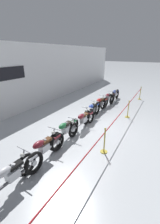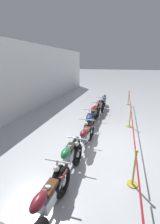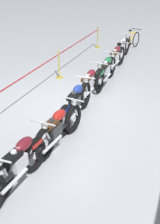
{
  "view_description": "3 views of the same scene",
  "coord_description": "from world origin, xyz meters",
  "px_view_note": "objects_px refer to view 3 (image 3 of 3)",
  "views": [
    {
      "loc": [
        -6.6,
        -2.69,
        3.63
      ],
      "look_at": [
        -0.86,
        0.56,
        0.99
      ],
      "focal_mm": 24.0,
      "sensor_mm": 36.0,
      "label": 1
    },
    {
      "loc": [
        -5.31,
        -0.65,
        3.08
      ],
      "look_at": [
        1.31,
        1.26,
        0.76
      ],
      "focal_mm": 24.0,
      "sensor_mm": 36.0,
      "label": 2
    },
    {
      "loc": [
        6.81,
        3.24,
        3.87
      ],
      "look_at": [
        1.4,
        1.05,
        0.67
      ],
      "focal_mm": 45.0,
      "sensor_mm": 36.0,
      "label": 3
    }
  ],
  "objects_px": {
    "motorcycle_maroon_3": "(89,85)",
    "bicycle": "(132,41)",
    "motorcycle_maroon_1": "(115,58)",
    "stanchion_far_left": "(53,61)",
    "motorcycle_blue_4": "(75,104)",
    "motorcycle_green_2": "(106,71)",
    "motorcycle_red_5": "(56,131)",
    "motorcycle_maroon_6": "(20,164)",
    "stanchion_mid_left": "(59,69)",
    "motorcycle_silver_0": "(122,49)"
  },
  "relations": [
    {
      "from": "motorcycle_green_2",
      "to": "motorcycle_maroon_6",
      "type": "distance_m",
      "value": 5.37
    },
    {
      "from": "motorcycle_maroon_6",
      "to": "motorcycle_maroon_1",
      "type": "bearing_deg",
      "value": -179.42
    },
    {
      "from": "motorcycle_maroon_1",
      "to": "stanchion_far_left",
      "type": "bearing_deg",
      "value": -40.37
    },
    {
      "from": "motorcycle_blue_4",
      "to": "motorcycle_maroon_6",
      "type": "distance_m",
      "value": 2.68
    },
    {
      "from": "motorcycle_silver_0",
      "to": "motorcycle_maroon_6",
      "type": "bearing_deg",
      "value": 1.26
    },
    {
      "from": "motorcycle_green_2",
      "to": "motorcycle_blue_4",
      "type": "height_order",
      "value": "motorcycle_blue_4"
    },
    {
      "from": "motorcycle_green_2",
      "to": "motorcycle_maroon_3",
      "type": "relative_size",
      "value": 0.93
    },
    {
      "from": "motorcycle_blue_4",
      "to": "motorcycle_maroon_6",
      "type": "relative_size",
      "value": 0.95
    },
    {
      "from": "motorcycle_green_2",
      "to": "motorcycle_red_5",
      "type": "bearing_deg",
      "value": 1.15
    },
    {
      "from": "motorcycle_maroon_6",
      "to": "motorcycle_green_2",
      "type": "bearing_deg",
      "value": 179.82
    },
    {
      "from": "motorcycle_maroon_1",
      "to": "motorcycle_maroon_6",
      "type": "height_order",
      "value": "motorcycle_maroon_6"
    },
    {
      "from": "motorcycle_maroon_1",
      "to": "motorcycle_maroon_3",
      "type": "xyz_separation_m",
      "value": [
        2.78,
        -0.06,
        -0.02
      ]
    },
    {
      "from": "motorcycle_green_2",
      "to": "stanchion_far_left",
      "type": "bearing_deg",
      "value": -74.11
    },
    {
      "from": "motorcycle_maroon_6",
      "to": "stanchion_mid_left",
      "type": "relative_size",
      "value": 2.37
    },
    {
      "from": "motorcycle_red_5",
      "to": "bicycle",
      "type": "xyz_separation_m",
      "value": [
        -8.68,
        -0.24,
        -0.07
      ]
    },
    {
      "from": "motorcycle_blue_4",
      "to": "bicycle",
      "type": "bearing_deg",
      "value": -178.89
    },
    {
      "from": "motorcycle_green_2",
      "to": "stanchion_mid_left",
      "type": "distance_m",
      "value": 1.77
    },
    {
      "from": "motorcycle_silver_0",
      "to": "motorcycle_green_2",
      "type": "relative_size",
      "value": 1.05
    },
    {
      "from": "motorcycle_maroon_1",
      "to": "stanchion_mid_left",
      "type": "xyz_separation_m",
      "value": [
        1.55,
        -1.68,
        -0.12
      ]
    },
    {
      "from": "motorcycle_maroon_3",
      "to": "stanchion_mid_left",
      "type": "xyz_separation_m",
      "value": [
        -1.23,
        -1.61,
        -0.1
      ]
    },
    {
      "from": "motorcycle_maroon_1",
      "to": "motorcycle_red_5",
      "type": "xyz_separation_m",
      "value": [
        5.54,
        0.17,
        -0.01
      ]
    },
    {
      "from": "motorcycle_silver_0",
      "to": "stanchion_far_left",
      "type": "height_order",
      "value": "stanchion_far_left"
    },
    {
      "from": "motorcycle_maroon_3",
      "to": "motorcycle_maroon_6",
      "type": "relative_size",
      "value": 0.96
    },
    {
      "from": "motorcycle_silver_0",
      "to": "motorcycle_maroon_1",
      "type": "height_order",
      "value": "motorcycle_silver_0"
    },
    {
      "from": "motorcycle_green_2",
      "to": "bicycle",
      "type": "height_order",
      "value": "bicycle"
    },
    {
      "from": "motorcycle_silver_0",
      "to": "motorcycle_blue_4",
      "type": "height_order",
      "value": "motorcycle_blue_4"
    },
    {
      "from": "motorcycle_red_5",
      "to": "motorcycle_maroon_3",
      "type": "bearing_deg",
      "value": -175.22
    },
    {
      "from": "motorcycle_green_2",
      "to": "motorcycle_red_5",
      "type": "distance_m",
      "value": 4.07
    },
    {
      "from": "motorcycle_maroon_3",
      "to": "motorcycle_blue_4",
      "type": "height_order",
      "value": "motorcycle_blue_4"
    },
    {
      "from": "motorcycle_maroon_1",
      "to": "stanchion_mid_left",
      "type": "distance_m",
      "value": 2.28
    },
    {
      "from": "motorcycle_silver_0",
      "to": "motorcycle_maroon_1",
      "type": "bearing_deg",
      "value": 4.64
    },
    {
      "from": "bicycle",
      "to": "stanchion_far_left",
      "type": "relative_size",
      "value": 0.14
    },
    {
      "from": "stanchion_far_left",
      "to": "motorcycle_green_2",
      "type": "bearing_deg",
      "value": 105.89
    },
    {
      "from": "motorcycle_blue_4",
      "to": "motorcycle_red_5",
      "type": "height_order",
      "value": "motorcycle_blue_4"
    },
    {
      "from": "motorcycle_maroon_1",
      "to": "motorcycle_green_2",
      "type": "bearing_deg",
      "value": 3.36
    },
    {
      "from": "motorcycle_blue_4",
      "to": "motorcycle_maroon_3",
      "type": "bearing_deg",
      "value": -174.57
    },
    {
      "from": "motorcycle_red_5",
      "to": "stanchion_far_left",
      "type": "relative_size",
      "value": 0.19
    },
    {
      "from": "motorcycle_maroon_3",
      "to": "motorcycle_maroon_6",
      "type": "bearing_deg",
      "value": 1.87
    },
    {
      "from": "motorcycle_blue_4",
      "to": "bicycle",
      "type": "xyz_separation_m",
      "value": [
        -7.29,
        -0.14,
        -0.1
      ]
    },
    {
      "from": "motorcycle_silver_0",
      "to": "stanchion_mid_left",
      "type": "relative_size",
      "value": 2.23
    },
    {
      "from": "motorcycle_maroon_3",
      "to": "bicycle",
      "type": "xyz_separation_m",
      "value": [
        -5.91,
        -0.01,
        -0.07
      ]
    },
    {
      "from": "motorcycle_silver_0",
      "to": "motorcycle_red_5",
      "type": "xyz_separation_m",
      "value": [
        6.91,
        0.28,
        -0.01
      ]
    },
    {
      "from": "stanchion_far_left",
      "to": "motorcycle_red_5",
      "type": "bearing_deg",
      "value": 27.32
    },
    {
      "from": "motorcycle_green_2",
      "to": "motorcycle_blue_4",
      "type": "relative_size",
      "value": 0.95
    },
    {
      "from": "motorcycle_red_5",
      "to": "motorcycle_maroon_1",
      "type": "bearing_deg",
      "value": -178.26
    },
    {
      "from": "motorcycle_maroon_3",
      "to": "stanchion_mid_left",
      "type": "distance_m",
      "value": 2.03
    },
    {
      "from": "motorcycle_blue_4",
      "to": "stanchion_mid_left",
      "type": "relative_size",
      "value": 2.24
    },
    {
      "from": "motorcycle_maroon_1",
      "to": "motorcycle_maroon_6",
      "type": "bearing_deg",
      "value": 0.58
    },
    {
      "from": "motorcycle_maroon_6",
      "to": "bicycle",
      "type": "height_order",
      "value": "motorcycle_maroon_6"
    },
    {
      "from": "motorcycle_green_2",
      "to": "motorcycle_red_5",
      "type": "xyz_separation_m",
      "value": [
        4.07,
        0.08,
        -0.02
      ]
    }
  ]
}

